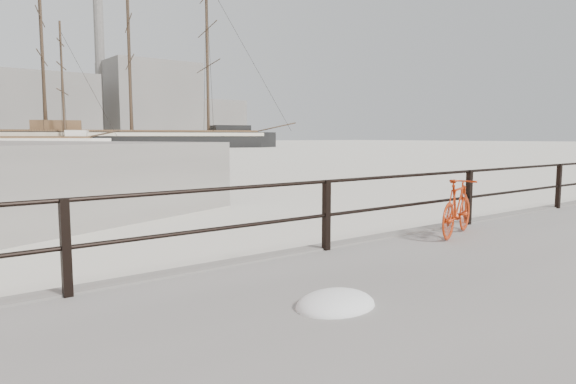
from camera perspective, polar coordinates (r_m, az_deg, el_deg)
ground at (r=10.16m, az=18.56°, el=-5.25°), size 400.00×400.00×0.00m
guardrail at (r=9.95m, az=19.45°, el=-0.56°), size 28.00×0.10×1.00m
bicycle at (r=8.76m, az=18.29°, el=-1.60°), size 1.55×0.73×0.94m
barque_black at (r=91.74m, az=-16.92°, el=4.70°), size 61.21×35.13×33.05m
schooner_mid at (r=87.04m, az=-27.62°, el=4.20°), size 30.12×21.18×20.06m
industrial_west at (r=148.39m, az=-26.95°, el=8.25°), size 32.00×18.00×18.00m
industrial_mid at (r=163.58m, az=-15.06°, el=9.50°), size 26.00×20.00×24.00m
industrial_east at (r=177.92m, az=-8.74°, el=7.75°), size 20.00×16.00×14.00m
smokestack at (r=164.66m, az=-20.13°, el=12.81°), size 2.80×2.80×44.00m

